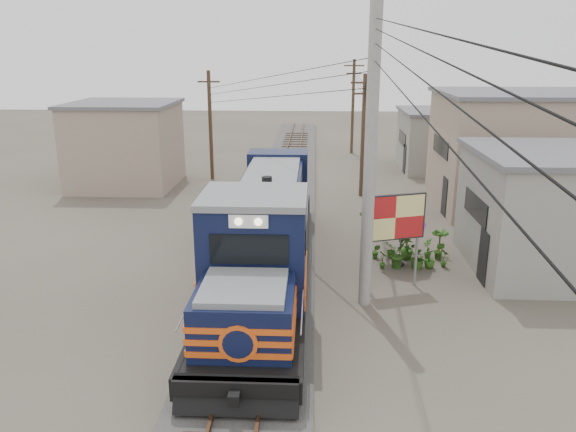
# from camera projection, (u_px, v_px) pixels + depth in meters

# --- Properties ---
(ground) EXTENTS (120.00, 120.00, 0.00)m
(ground) POSITION_uv_depth(u_px,v_px,m) (263.00, 295.00, 19.80)
(ground) COLOR #473F35
(ground) RESTS_ON ground
(ballast) EXTENTS (3.60, 70.00, 0.16)m
(ballast) POSITION_uv_depth(u_px,v_px,m) (280.00, 213.00, 29.34)
(ballast) COLOR #595651
(ballast) RESTS_ON ground
(track) EXTENTS (1.15, 70.00, 0.12)m
(track) POSITION_uv_depth(u_px,v_px,m) (280.00, 209.00, 29.29)
(track) COLOR #51331E
(track) RESTS_ON ground
(locomotive) EXTENTS (3.11, 16.96, 4.20)m
(locomotive) POSITION_uv_depth(u_px,v_px,m) (266.00, 234.00, 20.60)
(locomotive) COLOR black
(locomotive) RESTS_ON ground
(utility_pole_main) EXTENTS (0.40, 0.40, 10.00)m
(utility_pole_main) POSITION_uv_depth(u_px,v_px,m) (370.00, 159.00, 17.72)
(utility_pole_main) COLOR #9E9B93
(utility_pole_main) RESTS_ON ground
(wooden_pole_mid) EXTENTS (1.60, 0.24, 7.00)m
(wooden_pole_mid) POSITION_uv_depth(u_px,v_px,m) (363.00, 133.00, 31.93)
(wooden_pole_mid) COLOR #4C3826
(wooden_pole_mid) RESTS_ON ground
(wooden_pole_far) EXTENTS (1.60, 0.24, 7.50)m
(wooden_pole_far) POSITION_uv_depth(u_px,v_px,m) (353.00, 105.00, 45.24)
(wooden_pole_far) COLOR #4C3826
(wooden_pole_far) RESTS_ON ground
(wooden_pole_left) EXTENTS (1.60, 0.24, 7.00)m
(wooden_pole_left) POSITION_uv_depth(u_px,v_px,m) (210.00, 123.00, 36.19)
(wooden_pole_left) COLOR #4C3826
(wooden_pole_left) RESTS_ON ground
(power_lines) EXTENTS (9.65, 19.00, 3.30)m
(power_lines) POSITION_uv_depth(u_px,v_px,m) (275.00, 66.00, 25.75)
(power_lines) COLOR black
(power_lines) RESTS_ON ground
(shophouse_front) EXTENTS (7.35, 6.30, 4.70)m
(shophouse_front) POSITION_uv_depth(u_px,v_px,m) (568.00, 211.00, 21.47)
(shophouse_front) COLOR gray
(shophouse_front) RESTS_ON ground
(shophouse_mid) EXTENTS (8.40, 7.35, 6.20)m
(shophouse_mid) POSITION_uv_depth(u_px,v_px,m) (517.00, 151.00, 29.82)
(shophouse_mid) COLOR gray
(shophouse_mid) RESTS_ON ground
(shophouse_back) EXTENTS (6.30, 6.30, 4.20)m
(shophouse_back) POSITION_uv_depth(u_px,v_px,m) (445.00, 140.00, 39.74)
(shophouse_back) COLOR gray
(shophouse_back) RESTS_ON ground
(shophouse_left) EXTENTS (6.30, 6.30, 5.20)m
(shophouse_left) POSITION_uv_depth(u_px,v_px,m) (125.00, 144.00, 34.81)
(shophouse_left) COLOR gray
(shophouse_left) RESTS_ON ground
(billboard) EXTENTS (2.20, 0.82, 3.51)m
(billboard) POSITION_uv_depth(u_px,v_px,m) (395.00, 220.00, 19.61)
(billboard) COLOR #99999E
(billboard) RESTS_ON ground
(market_umbrella) EXTENTS (2.17, 2.17, 2.24)m
(market_umbrella) POSITION_uv_depth(u_px,v_px,m) (402.00, 218.00, 21.92)
(market_umbrella) COLOR black
(market_umbrella) RESTS_ON ground
(vendor) EXTENTS (0.80, 0.71, 1.83)m
(vendor) POSITION_uv_depth(u_px,v_px,m) (404.00, 228.00, 24.11)
(vendor) COLOR black
(vendor) RESTS_ON ground
(plant_nursery) EXTENTS (3.05, 2.10, 1.14)m
(plant_nursery) POSITION_uv_depth(u_px,v_px,m) (411.00, 254.00, 22.46)
(plant_nursery) COLOR #2F621C
(plant_nursery) RESTS_ON ground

